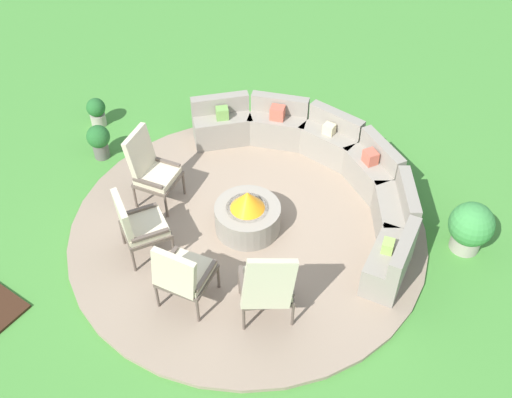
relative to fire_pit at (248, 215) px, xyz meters
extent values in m
plane|color=#478C38|center=(0.00, 0.00, -0.31)|extent=(24.00, 24.00, 0.00)
cylinder|color=gray|center=(0.00, 0.00, -0.28)|extent=(4.92, 4.92, 0.06)
cylinder|color=gray|center=(0.00, 0.00, -0.06)|extent=(0.90, 0.90, 0.39)
cylinder|color=black|center=(0.00, 0.00, 0.10)|extent=(0.59, 0.59, 0.06)
cone|color=orange|center=(0.00, 0.00, 0.27)|extent=(0.47, 0.47, 0.28)
cube|color=gray|center=(1.95, 0.30, -0.01)|extent=(0.58, 0.96, 0.48)
cube|color=gray|center=(2.10, 0.32, 0.37)|extent=(0.30, 0.92, 0.28)
cube|color=gray|center=(1.63, 1.12, -0.01)|extent=(0.88, 1.00, 0.48)
cube|color=gray|center=(1.75, 1.20, 0.37)|extent=(0.64, 0.83, 0.28)
cube|color=gray|center=(0.99, 1.71, -0.01)|extent=(1.01, 0.84, 0.48)
cube|color=gray|center=(1.06, 1.84, 0.37)|extent=(0.86, 0.59, 0.28)
cube|color=gray|center=(0.15, 1.97, -0.01)|extent=(0.93, 0.52, 0.48)
cube|color=gray|center=(0.16, 2.12, 0.37)|extent=(0.91, 0.23, 0.28)
cube|color=gray|center=(-0.72, 1.84, -0.01)|extent=(1.00, 0.75, 0.48)
cube|color=gray|center=(-0.77, 1.97, 0.37)|extent=(0.90, 0.48, 0.28)
cube|color=gray|center=(-1.45, 1.35, -0.01)|extent=(0.94, 0.97, 0.48)
cube|color=gray|center=(-1.55, 1.45, 0.37)|extent=(0.73, 0.77, 0.28)
cube|color=#BC5B47|center=(0.96, 1.67, 0.33)|extent=(0.25, 0.24, 0.20)
cube|color=beige|center=(0.14, 1.92, 0.31)|extent=(0.17, 0.14, 0.16)
cube|color=#93B756|center=(1.90, 0.29, 0.31)|extent=(0.17, 0.19, 0.16)
cube|color=#BC5B47|center=(-0.70, 1.79, 0.34)|extent=(0.26, 0.24, 0.21)
cube|color=#70A34C|center=(-1.41, 1.31, 0.32)|extent=(0.25, 0.25, 0.19)
cylinder|color=brown|center=(-1.16, 0.03, -0.06)|extent=(0.04, 0.04, 0.38)
cylinder|color=brown|center=(-1.05, -0.48, -0.06)|extent=(0.04, 0.04, 0.38)
cylinder|color=brown|center=(-1.65, -0.07, -0.06)|extent=(0.04, 0.04, 0.38)
cylinder|color=brown|center=(-1.55, -0.58, -0.06)|extent=(0.04, 0.04, 0.38)
cube|color=brown|center=(-1.35, -0.27, 0.15)|extent=(0.64, 0.65, 0.05)
cube|color=beige|center=(-1.35, -0.27, 0.22)|extent=(0.59, 0.60, 0.09)
cube|color=beige|center=(-1.58, -0.32, 0.53)|extent=(0.27, 0.55, 0.73)
cube|color=brown|center=(-1.40, -0.03, 0.29)|extent=(0.46, 0.14, 0.04)
cube|color=brown|center=(-1.30, -0.52, 0.29)|extent=(0.46, 0.14, 0.04)
cylinder|color=brown|center=(-0.93, -0.73, -0.06)|extent=(0.04, 0.04, 0.38)
cylinder|color=brown|center=(-0.48, -0.99, -0.06)|extent=(0.04, 0.04, 0.38)
cylinder|color=brown|center=(-1.20, -1.19, -0.06)|extent=(0.04, 0.04, 0.38)
cylinder|color=brown|center=(-0.75, -1.46, -0.06)|extent=(0.04, 0.04, 0.38)
cube|color=brown|center=(-0.84, -1.09, 0.15)|extent=(0.77, 0.78, 0.05)
cube|color=beige|center=(-0.84, -1.09, 0.22)|extent=(0.71, 0.71, 0.09)
cube|color=beige|center=(-0.97, -1.30, 0.47)|extent=(0.51, 0.39, 0.65)
cube|color=brown|center=(-1.06, -0.97, 0.29)|extent=(0.29, 0.44, 0.04)
cube|color=brown|center=(-0.63, -1.22, 0.29)|extent=(0.29, 0.44, 0.04)
cylinder|color=brown|center=(-0.24, -1.16, -0.06)|extent=(0.04, 0.04, 0.38)
cylinder|color=brown|center=(0.30, -1.05, -0.06)|extent=(0.04, 0.04, 0.38)
cylinder|color=brown|center=(-0.13, -1.71, -0.06)|extent=(0.04, 0.04, 0.38)
cylinder|color=brown|center=(0.41, -1.60, -0.06)|extent=(0.04, 0.04, 0.38)
cube|color=brown|center=(0.08, -1.38, 0.15)|extent=(0.69, 0.70, 0.05)
cube|color=beige|center=(0.08, -1.38, 0.22)|extent=(0.64, 0.64, 0.09)
cube|color=beige|center=(0.13, -1.63, 0.48)|extent=(0.59, 0.21, 0.66)
cube|color=brown|center=(-0.18, -1.43, 0.29)|extent=(0.15, 0.51, 0.04)
cube|color=brown|center=(0.34, -1.32, 0.29)|extent=(0.15, 0.51, 0.04)
cylinder|color=brown|center=(0.57, -0.97, -0.06)|extent=(0.04, 0.04, 0.38)
cylinder|color=brown|center=(1.01, -0.59, -0.06)|extent=(0.04, 0.04, 0.38)
cylinder|color=brown|center=(0.92, -1.38, -0.06)|extent=(0.04, 0.04, 0.38)
cylinder|color=brown|center=(1.36, -1.00, -0.06)|extent=(0.04, 0.04, 0.38)
cube|color=brown|center=(0.96, -0.99, 0.15)|extent=(0.84, 0.83, 0.05)
cube|color=beige|center=(0.96, -0.99, 0.22)|extent=(0.77, 0.77, 0.09)
cube|color=beige|center=(1.13, -1.17, 0.53)|extent=(0.49, 0.55, 0.78)
cube|color=brown|center=(0.75, -1.17, 0.29)|extent=(0.36, 0.40, 0.04)
cube|color=brown|center=(1.17, -0.80, 0.29)|extent=(0.36, 0.40, 0.04)
cylinder|color=#A89E8E|center=(-3.46, 0.56, -0.21)|extent=(0.25, 0.25, 0.21)
sphere|color=#236028|center=(-3.46, 0.56, 0.03)|extent=(0.31, 0.31, 0.31)
cylinder|color=#605B56|center=(-2.82, -0.01, -0.18)|extent=(0.24, 0.24, 0.26)
sphere|color=#236028|center=(-2.82, -0.01, 0.08)|extent=(0.36, 0.36, 0.36)
sphere|color=#E55638|center=(-2.78, -0.01, 0.14)|extent=(0.11, 0.11, 0.11)
cylinder|color=#A89E8E|center=(2.59, 1.42, -0.20)|extent=(0.40, 0.40, 0.23)
sphere|color=#3D8E42|center=(2.59, 1.42, 0.13)|extent=(0.60, 0.60, 0.60)
camera|label=1|loc=(3.38, -4.67, 5.88)|focal=42.53mm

